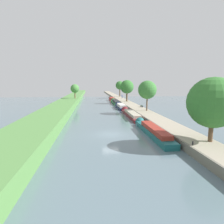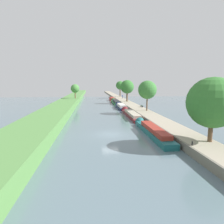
# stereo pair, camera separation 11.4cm
# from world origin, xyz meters

# --- Properties ---
(ground_plane) EXTENTS (160.00, 160.00, 0.00)m
(ground_plane) POSITION_xyz_m (0.00, 0.00, 0.00)
(ground_plane) COLOR slate
(left_grassy_bank) EXTENTS (6.67, 260.00, 1.84)m
(left_grassy_bank) POSITION_xyz_m (-11.02, 0.00, 0.92)
(left_grassy_bank) COLOR #518442
(left_grassy_bank) RESTS_ON ground_plane
(right_towpath) EXTENTS (3.91, 260.00, 0.95)m
(right_towpath) POSITION_xyz_m (9.64, 0.00, 0.47)
(right_towpath) COLOR #9E937F
(right_towpath) RESTS_ON ground_plane
(stone_quay) EXTENTS (0.25, 260.00, 1.00)m
(stone_quay) POSITION_xyz_m (7.56, 0.00, 0.50)
(stone_quay) COLOR #6B665B
(stone_quay) RESTS_ON ground_plane
(narrowboat_teal) EXTENTS (1.83, 14.79, 1.86)m
(narrowboat_teal) POSITION_xyz_m (6.15, -0.55, 0.58)
(narrowboat_teal) COLOR #195B60
(narrowboat_teal) RESTS_ON ground_plane
(narrowboat_maroon) EXTENTS (2.04, 16.43, 1.94)m
(narrowboat_maroon) POSITION_xyz_m (6.23, 15.73, 0.47)
(narrowboat_maroon) COLOR maroon
(narrowboat_maroon) RESTS_ON ground_plane
(narrowboat_navy) EXTENTS (2.17, 11.71, 2.09)m
(narrowboat_navy) POSITION_xyz_m (6.04, 30.12, 0.54)
(narrowboat_navy) COLOR #141E42
(narrowboat_navy) RESTS_ON ground_plane
(narrowboat_green) EXTENTS (2.18, 15.35, 2.07)m
(narrowboat_green) POSITION_xyz_m (6.13, 43.75, 0.55)
(narrowboat_green) COLOR #1E6033
(narrowboat_green) RESTS_ON ground_plane
(narrowboat_red) EXTENTS (1.98, 10.44, 1.98)m
(narrowboat_red) POSITION_xyz_m (6.11, 56.39, 0.54)
(narrowboat_red) COLOR maroon
(narrowboat_red) RESTS_ON ground_plane
(tree_rightbank_near) EXTENTS (5.70, 5.70, 7.34)m
(tree_rightbank_near) POSITION_xyz_m (10.70, -7.76, 5.43)
(tree_rightbank_near) COLOR brown
(tree_rightbank_near) RESTS_ON right_towpath
(tree_rightbank_midnear) EXTENTS (4.40, 4.40, 7.23)m
(tree_rightbank_midnear) POSITION_xyz_m (10.48, 17.24, 5.96)
(tree_rightbank_midnear) COLOR brown
(tree_rightbank_midnear) RESTS_ON right_towpath
(tree_rightbank_midfar) EXTENTS (4.86, 4.86, 7.71)m
(tree_rightbank_midfar) POSITION_xyz_m (9.99, 41.26, 6.19)
(tree_rightbank_midfar) COLOR brown
(tree_rightbank_midfar) RESTS_ON right_towpath
(tree_rightbank_far) EXTENTS (4.18, 4.18, 7.56)m
(tree_rightbank_far) POSITION_xyz_m (11.19, 66.91, 6.36)
(tree_rightbank_far) COLOR brown
(tree_rightbank_far) RESTS_ON right_towpath
(tree_leftbank_downstream) EXTENTS (3.21, 3.21, 5.31)m
(tree_leftbank_downstream) POSITION_xyz_m (-8.94, 45.71, 5.51)
(tree_leftbank_downstream) COLOR brown
(tree_leftbank_downstream) RESTS_ON left_grassy_bank
(person_walking) EXTENTS (0.34, 0.34, 1.66)m
(person_walking) POSITION_xyz_m (10.57, 55.91, 1.82)
(person_walking) COLOR #282D42
(person_walking) RESTS_ON right_towpath
(mooring_bollard_near) EXTENTS (0.16, 0.16, 0.45)m
(mooring_bollard_near) POSITION_xyz_m (7.99, -8.89, 1.17)
(mooring_bollard_near) COLOR black
(mooring_bollard_near) RESTS_ON right_towpath
(mooring_bollard_far) EXTENTS (0.16, 0.16, 0.45)m
(mooring_bollard_far) POSITION_xyz_m (7.99, 60.91, 1.17)
(mooring_bollard_far) COLOR black
(mooring_bollard_far) RESTS_ON right_towpath
(park_bench) EXTENTS (0.44, 1.50, 0.47)m
(park_bench) POSITION_xyz_m (11.15, 24.46, 1.29)
(park_bench) COLOR #333338
(park_bench) RESTS_ON right_towpath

